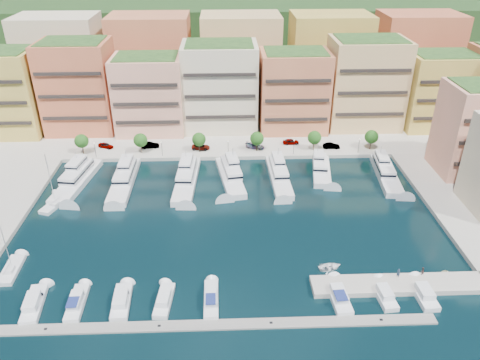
{
  "coord_description": "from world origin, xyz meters",
  "views": [
    {
      "loc": [
        -1.03,
        -84.75,
        56.97
      ],
      "look_at": [
        2.37,
        7.66,
        6.0
      ],
      "focal_mm": 35.0,
      "sensor_mm": 36.0,
      "label": 1
    }
  ],
  "objects_px": {
    "cruiser_7": "(338,296)",
    "person_1": "(422,271)",
    "cruiser_1": "(77,303)",
    "cruiser_9": "(423,294)",
    "cruiser_2": "(121,302)",
    "tree_2": "(199,139)",
    "tree_5": "(372,137)",
    "lamppost_3": "(294,144)",
    "yacht_4": "(279,174)",
    "tree_4": "(314,138)",
    "person_0": "(398,273)",
    "cruiser_8": "(384,295)",
    "lamppost_4": "(359,143)",
    "tender_3": "(445,271)",
    "car_2": "(201,147)",
    "sailboat_2": "(56,204)",
    "car_0": "(106,145)",
    "car_4": "(291,142)",
    "tree_0": "(81,141)",
    "lamppost_1": "(162,146)",
    "yacht_5": "(321,169)",
    "yacht_3": "(230,174)",
    "tree_3": "(257,139)",
    "tender_0": "(330,267)",
    "yacht_1": "(125,178)",
    "car_5": "(331,146)",
    "yacht_6": "(385,172)",
    "car_1": "(150,145)",
    "cruiser_4": "(211,300)",
    "tree_1": "(140,140)",
    "lamppost_2": "(228,145)",
    "car_3": "(255,146)",
    "yacht_0": "(77,178)",
    "cruiser_3": "(164,301)",
    "lamppost_0": "(95,148)"
  },
  "relations": [
    {
      "from": "lamppost_2",
      "to": "cruiser_2",
      "type": "distance_m",
      "value": 59.02
    },
    {
      "from": "yacht_1",
      "to": "cruiser_2",
      "type": "height_order",
      "value": "yacht_1"
    },
    {
      "from": "sailboat_2",
      "to": "cruiser_4",
      "type": "bearing_deg",
      "value": -41.96
    },
    {
      "from": "yacht_4",
      "to": "person_1",
      "type": "distance_m",
      "value": 44.78
    },
    {
      "from": "tree_3",
      "to": "car_2",
      "type": "xyz_separation_m",
      "value": [
        -15.67,
        1.66,
        -3.03
      ]
    },
    {
      "from": "yacht_0",
      "to": "tree_1",
      "type": "bearing_deg",
      "value": 46.58
    },
    {
      "from": "car_2",
      "to": "car_4",
      "type": "xyz_separation_m",
      "value": [
        25.81,
        2.56,
        0.07
      ]
    },
    {
      "from": "yacht_4",
      "to": "car_5",
      "type": "height_order",
      "value": "yacht_4"
    },
    {
      "from": "lamppost_4",
      "to": "yacht_3",
      "type": "bearing_deg",
      "value": -161.98
    },
    {
      "from": "tree_1",
      "to": "yacht_0",
      "type": "xyz_separation_m",
      "value": [
        -13.82,
        -14.6,
        -3.53
      ]
    },
    {
      "from": "tree_4",
      "to": "person_0",
      "type": "distance_m",
      "value": 54.35
    },
    {
      "from": "car_3",
      "to": "tree_5",
      "type": "bearing_deg",
      "value": -71.35
    },
    {
      "from": "yacht_3",
      "to": "person_1",
      "type": "bearing_deg",
      "value": -49.31
    },
    {
      "from": "lamppost_1",
      "to": "cruiser_4",
      "type": "bearing_deg",
      "value": -75.68
    },
    {
      "from": "lamppost_4",
      "to": "cruiser_8",
      "type": "height_order",
      "value": "lamppost_4"
    },
    {
      "from": "cruiser_9",
      "to": "car_0",
      "type": "height_order",
      "value": "car_0"
    },
    {
      "from": "tree_5",
      "to": "lamppost_3",
      "type": "relative_size",
      "value": 1.35
    },
    {
      "from": "tree_3",
      "to": "person_1",
      "type": "relative_size",
      "value": 3.56
    },
    {
      "from": "cruiser_2",
      "to": "car_0",
      "type": "distance_m",
      "value": 63.57
    },
    {
      "from": "lamppost_2",
      "to": "cruiser_7",
      "type": "xyz_separation_m",
      "value": [
        18.16,
        -55.82,
        -3.26
      ]
    },
    {
      "from": "car_5",
      "to": "cruiser_1",
      "type": "bearing_deg",
      "value": 139.91
    },
    {
      "from": "lamppost_2",
      "to": "cruiser_3",
      "type": "bearing_deg",
      "value": -101.89
    },
    {
      "from": "person_1",
      "to": "cruiser_8",
      "type": "bearing_deg",
      "value": 2.38
    },
    {
      "from": "yacht_5",
      "to": "tender_3",
      "type": "bearing_deg",
      "value": -68.94
    },
    {
      "from": "cruiser_8",
      "to": "tender_0",
      "type": "relative_size",
      "value": 1.75
    },
    {
      "from": "cruiser_2",
      "to": "car_4",
      "type": "xyz_separation_m",
      "value": [
        37.11,
        62.31,
        1.24
      ]
    },
    {
      "from": "tree_5",
      "to": "lamppost_2",
      "type": "distance_m",
      "value": 40.08
    },
    {
      "from": "tree_3",
      "to": "tender_0",
      "type": "bearing_deg",
      "value": -78.33
    },
    {
      "from": "tree_1",
      "to": "tender_0",
      "type": "height_order",
      "value": "tree_1"
    },
    {
      "from": "tree_0",
      "to": "person_1",
      "type": "height_order",
      "value": "tree_0"
    },
    {
      "from": "lamppost_3",
      "to": "tree_1",
      "type": "bearing_deg",
      "value": 176.87
    },
    {
      "from": "tree_0",
      "to": "lamppost_3",
      "type": "distance_m",
      "value": 58.05
    },
    {
      "from": "tree_4",
      "to": "tree_1",
      "type": "bearing_deg",
      "value": 180.0
    },
    {
      "from": "tree_3",
      "to": "tree_0",
      "type": "bearing_deg",
      "value": 180.0
    },
    {
      "from": "tree_3",
      "to": "tree_1",
      "type": "bearing_deg",
      "value": 180.0
    },
    {
      "from": "lamppost_1",
      "to": "car_0",
      "type": "bearing_deg",
      "value": 160.67
    },
    {
      "from": "yacht_0",
      "to": "cruiser_2",
      "type": "xyz_separation_m",
      "value": [
        18.84,
        -43.49,
        -0.66
      ]
    },
    {
      "from": "lamppost_0",
      "to": "yacht_3",
      "type": "xyz_separation_m",
      "value": [
        36.32,
        -11.61,
        -2.62
      ]
    },
    {
      "from": "tree_2",
      "to": "sailboat_2",
      "type": "bearing_deg",
      "value": -141.54
    },
    {
      "from": "tender_3",
      "to": "car_2",
      "type": "distance_m",
      "value": 71.47
    },
    {
      "from": "cruiser_7",
      "to": "person_1",
      "type": "bearing_deg",
      "value": 15.91
    },
    {
      "from": "tree_2",
      "to": "yacht_4",
      "type": "xyz_separation_m",
      "value": [
        20.6,
        -14.37,
        -3.65
      ]
    },
    {
      "from": "cruiser_2",
      "to": "tree_2",
      "type": "bearing_deg",
      "value": 79.3
    },
    {
      "from": "lamppost_1",
      "to": "car_3",
      "type": "xyz_separation_m",
      "value": [
        25.61,
        4.04,
        -2.06
      ]
    },
    {
      "from": "lamppost_1",
      "to": "yacht_6",
      "type": "distance_m",
      "value": 59.29
    },
    {
      "from": "car_2",
      "to": "tender_0",
      "type": "bearing_deg",
      "value": -148.57
    },
    {
      "from": "cruiser_1",
      "to": "cruiser_9",
      "type": "distance_m",
      "value": 59.49
    },
    {
      "from": "cruiser_8",
      "to": "person_0",
      "type": "height_order",
      "value": "person_0"
    },
    {
      "from": "car_1",
      "to": "lamppost_1",
      "type": "bearing_deg",
      "value": -148.18
    },
    {
      "from": "yacht_4",
      "to": "cruiser_1",
      "type": "relative_size",
      "value": 2.46
    }
  ]
}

